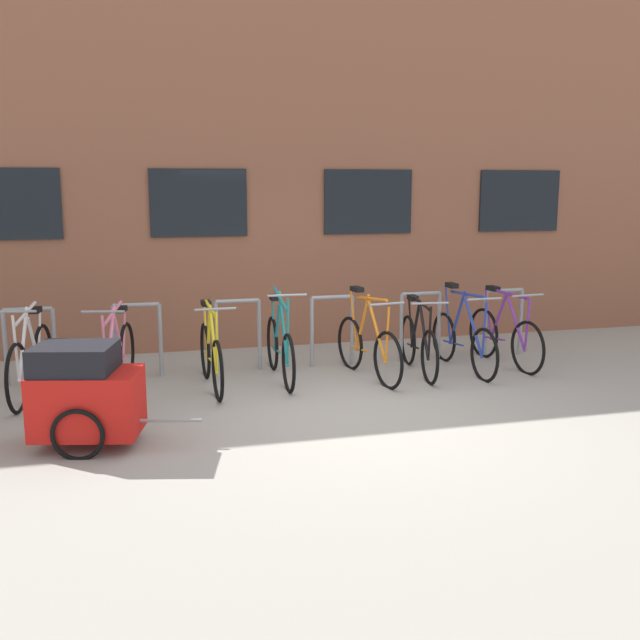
% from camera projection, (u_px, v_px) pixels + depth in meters
% --- Properties ---
extents(ground_plane, '(42.00, 42.00, 0.00)m').
position_uv_depth(ground_plane, '(352.00, 411.00, 7.50)').
color(ground_plane, '#9E998E').
extents(storefront_building, '(28.00, 5.66, 5.20)m').
position_uv_depth(storefront_building, '(252.00, 166.00, 12.75)').
color(storefront_building, brown).
rests_on(storefront_building, ground).
extents(bike_rack, '(6.58, 0.05, 0.91)m').
position_uv_depth(bike_rack, '(286.00, 326.00, 9.14)').
color(bike_rack, gray).
rests_on(bike_rack, ground).
extents(bicycle_teal, '(0.44, 1.75, 1.11)m').
position_uv_depth(bicycle_teal, '(280.00, 348.00, 8.66)').
color(bicycle_teal, black).
rests_on(bicycle_teal, ground).
extents(bicycle_orange, '(0.44, 1.65, 1.08)m').
position_uv_depth(bicycle_orange, '(368.00, 346.00, 8.75)').
color(bicycle_orange, black).
rests_on(bicycle_orange, ground).
extents(bicycle_white, '(0.44, 1.71, 1.06)m').
position_uv_depth(bicycle_white, '(31.00, 362.00, 7.90)').
color(bicycle_white, black).
rests_on(bicycle_white, ground).
extents(bicycle_purple, '(0.44, 1.65, 1.00)m').
position_uv_depth(bicycle_purple, '(505.00, 336.00, 9.37)').
color(bicycle_purple, black).
rests_on(bicycle_purple, ground).
extents(bicycle_pink, '(0.52, 1.74, 1.03)m').
position_uv_depth(bicycle_pink, '(117.00, 359.00, 8.10)').
color(bicycle_pink, black).
rests_on(bicycle_pink, ground).
extents(bicycle_yellow, '(0.44, 1.67, 1.01)m').
position_uv_depth(bicycle_yellow, '(211.00, 356.00, 8.30)').
color(bicycle_yellow, black).
rests_on(bicycle_yellow, ground).
extents(bicycle_black, '(0.44, 1.61, 0.97)m').
position_uv_depth(bicycle_black, '(418.00, 344.00, 8.96)').
color(bicycle_black, black).
rests_on(bicycle_black, ground).
extents(bicycle_blue, '(0.44, 1.73, 1.07)m').
position_uv_depth(bicycle_blue, '(463.00, 340.00, 9.11)').
color(bicycle_blue, black).
rests_on(bicycle_blue, ground).
extents(bike_trailer, '(1.48, 0.79, 0.94)m').
position_uv_depth(bike_trailer, '(85.00, 394.00, 6.42)').
color(bike_trailer, red).
rests_on(bike_trailer, ground).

